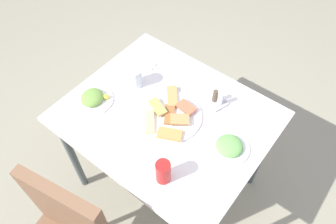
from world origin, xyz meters
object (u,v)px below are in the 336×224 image
at_px(dining_table, 167,126).
at_px(condiment_caddy, 217,100).
at_px(soda_can, 163,172).
at_px(drinking_glass, 135,77).
at_px(pide_platter, 169,115).
at_px(paper_napkin, 141,60).
at_px(salad_plate_greens, 229,147).
at_px(spoon, 139,62).
at_px(fork, 143,58).
at_px(salad_plate_rice, 93,98).

distance_m(dining_table, condiment_caddy, 0.30).
distance_m(soda_can, drinking_glass, 0.58).
distance_m(pide_platter, drinking_glass, 0.29).
relative_size(soda_can, paper_napkin, 0.97).
distance_m(soda_can, condiment_caddy, 0.51).
bearing_deg(dining_table, soda_can, 125.70).
height_order(pide_platter, paper_napkin, pide_platter).
height_order(salad_plate_greens, spoon, salad_plate_greens).
bearing_deg(fork, condiment_caddy, 177.72).
bearing_deg(pide_platter, fork, -32.08).
xyz_separation_m(dining_table, paper_napkin, (0.36, -0.22, 0.10)).
bearing_deg(pide_platter, drinking_glass, -11.82).
bearing_deg(paper_napkin, salad_plate_greens, 164.86).
distance_m(dining_table, pide_platter, 0.11).
xyz_separation_m(fork, spoon, (0.00, 0.04, 0.00)).
xyz_separation_m(drinking_glass, spoon, (0.10, -0.14, -0.05)).
height_order(salad_plate_greens, condiment_caddy, condiment_caddy).
bearing_deg(paper_napkin, salad_plate_rice, 90.07).
relative_size(paper_napkin, spoon, 0.65).
relative_size(salad_plate_rice, soda_can, 1.73).
relative_size(dining_table, condiment_caddy, 8.97).
height_order(salad_plate_rice, paper_napkin, salad_plate_rice).
bearing_deg(salad_plate_greens, dining_table, 4.07).
height_order(salad_plate_greens, soda_can, soda_can).
xyz_separation_m(salad_plate_greens, fork, (0.71, -0.21, -0.01)).
xyz_separation_m(dining_table, soda_can, (-0.20, 0.28, 0.16)).
bearing_deg(soda_can, salad_plate_greens, -115.42).
bearing_deg(salad_plate_rice, soda_can, 168.14).
bearing_deg(soda_can, spoon, -40.49).
bearing_deg(condiment_caddy, dining_table, 54.74).
height_order(dining_table, paper_napkin, paper_napkin).
xyz_separation_m(dining_table, fork, (0.36, -0.24, 0.10)).
bearing_deg(condiment_caddy, salad_plate_rice, 36.66).
distance_m(soda_can, fork, 0.77).
relative_size(salad_plate_greens, drinking_glass, 1.77).
xyz_separation_m(paper_napkin, condiment_caddy, (-0.52, -0.00, 0.03)).
relative_size(salad_plate_greens, spoon, 0.98).
bearing_deg(pide_platter, soda_can, 123.60).
bearing_deg(dining_table, fork, -33.06).
xyz_separation_m(pide_platter, fork, (0.38, -0.24, -0.01)).
relative_size(salad_plate_greens, condiment_caddy, 1.71).
relative_size(dining_table, soda_can, 8.24).
bearing_deg(salad_plate_greens, condiment_caddy, -45.18).
relative_size(pide_platter, salad_plate_rice, 1.59).
bearing_deg(drinking_glass, dining_table, 167.80).
relative_size(dining_table, fork, 5.44).
height_order(pide_platter, salad_plate_rice, salad_plate_rice).
relative_size(spoon, condiment_caddy, 1.74).
xyz_separation_m(dining_table, drinking_glass, (0.26, -0.06, 0.15)).
bearing_deg(pide_platter, paper_napkin, -30.08).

